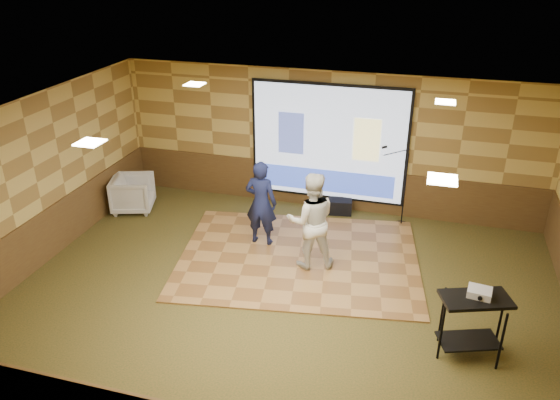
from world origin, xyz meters
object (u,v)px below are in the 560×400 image
(player_right, at_px, (311,221))
(banquet_chair, at_px, (133,193))
(mic_stand, at_px, (400,203))
(projector, at_px, (480,292))
(player_left, at_px, (261,203))
(dance_floor, at_px, (299,258))
(duffel_bag, at_px, (340,206))
(av_table, at_px, (473,315))
(projector_screen, at_px, (328,144))

(player_right, distance_m, banquet_chair, 4.41)
(mic_stand, bearing_deg, projector, -70.28)
(player_right, bearing_deg, player_left, -46.48)
(dance_floor, xyz_separation_m, duffel_bag, (0.39, 2.07, 0.14))
(player_right, bearing_deg, av_table, 128.08)
(player_right, height_order, av_table, player_right)
(av_table, distance_m, banquet_chair, 7.45)
(projector_screen, distance_m, banquet_chair, 4.33)
(projector_screen, height_order, mic_stand, projector_screen)
(player_left, bearing_deg, banquet_chair, -10.41)
(projector, distance_m, mic_stand, 3.94)
(player_right, xyz_separation_m, duffel_bag, (0.13, 2.26, -0.77))
(player_right, bearing_deg, mic_stand, -143.92)
(projector, relative_size, banquet_chair, 0.37)
(projector_screen, distance_m, av_table, 5.08)
(player_right, height_order, duffel_bag, player_right)
(av_table, bearing_deg, mic_stand, 108.69)
(projector_screen, relative_size, projector, 10.64)
(banquet_chair, bearing_deg, player_right, -123.70)
(projector_screen, xyz_separation_m, mic_stand, (1.61, -0.37, -0.98))
(dance_floor, bearing_deg, mic_stand, 48.60)
(player_right, xyz_separation_m, banquet_chair, (-4.21, 1.19, -0.54))
(player_right, height_order, projector, player_right)
(av_table, relative_size, mic_stand, 0.57)
(dance_floor, bearing_deg, duffel_bag, 79.24)
(dance_floor, distance_m, duffel_bag, 2.11)
(player_left, bearing_deg, dance_floor, 158.27)
(banquet_chair, height_order, duffel_bag, banquet_chair)
(dance_floor, xyz_separation_m, projector, (2.96, -1.80, 1.01))
(av_table, xyz_separation_m, mic_stand, (-1.27, 3.74, -0.19))
(mic_stand, relative_size, duffel_bag, 3.39)
(av_table, relative_size, duffel_bag, 1.95)
(dance_floor, bearing_deg, projector, -31.35)
(dance_floor, bearing_deg, av_table, -32.47)
(projector_screen, relative_size, mic_stand, 1.96)
(dance_floor, bearing_deg, banquet_chair, 165.90)
(av_table, distance_m, duffel_bag, 4.70)
(projector_screen, bearing_deg, banquet_chair, -162.52)
(av_table, distance_m, projector, 0.35)
(projector_screen, height_order, projector, projector_screen)
(projector_screen, distance_m, mic_stand, 1.92)
(player_right, relative_size, av_table, 1.83)
(av_table, bearing_deg, player_left, 149.50)
(dance_floor, bearing_deg, player_right, -36.90)
(player_left, relative_size, projector, 5.37)
(av_table, bearing_deg, player_right, 147.98)
(dance_floor, height_order, duffel_bag, duffel_bag)
(player_right, bearing_deg, projector, 129.32)
(player_right, bearing_deg, projector_screen, -104.97)
(projector_screen, relative_size, dance_floor, 0.76)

